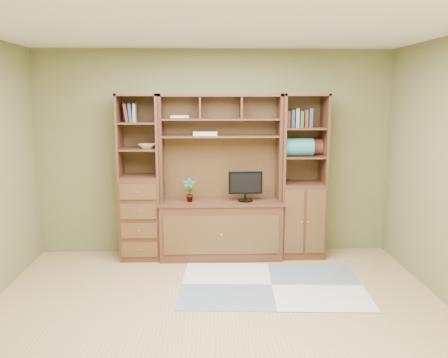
{
  "coord_description": "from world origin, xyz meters",
  "views": [
    {
      "loc": [
        -0.1,
        -4.04,
        2.02
      ],
      "look_at": [
        0.09,
        1.2,
        1.1
      ],
      "focal_mm": 38.0,
      "sensor_mm": 36.0,
      "label": 1
    }
  ],
  "objects_px": {
    "center_hutch": "(221,177)",
    "left_tower": "(140,177)",
    "monitor": "(245,181)",
    "right_tower": "(302,176)"
  },
  "relations": [
    {
      "from": "right_tower",
      "to": "monitor",
      "type": "relative_size",
      "value": 3.99
    },
    {
      "from": "center_hutch",
      "to": "monitor",
      "type": "bearing_deg",
      "value": -6.57
    },
    {
      "from": "center_hutch",
      "to": "right_tower",
      "type": "distance_m",
      "value": 1.03
    },
    {
      "from": "center_hutch",
      "to": "left_tower",
      "type": "bearing_deg",
      "value": 177.71
    },
    {
      "from": "center_hutch",
      "to": "monitor",
      "type": "relative_size",
      "value": 3.99
    },
    {
      "from": "left_tower",
      "to": "right_tower",
      "type": "height_order",
      "value": "same"
    },
    {
      "from": "right_tower",
      "to": "left_tower",
      "type": "bearing_deg",
      "value": 180.0
    },
    {
      "from": "left_tower",
      "to": "right_tower",
      "type": "bearing_deg",
      "value": 0.0
    },
    {
      "from": "center_hutch",
      "to": "monitor",
      "type": "height_order",
      "value": "center_hutch"
    },
    {
      "from": "center_hutch",
      "to": "left_tower",
      "type": "height_order",
      "value": "same"
    }
  ]
}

